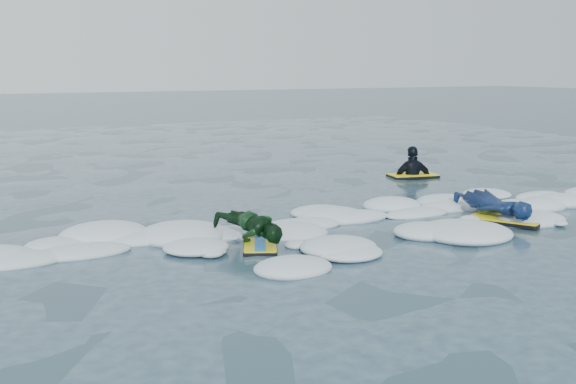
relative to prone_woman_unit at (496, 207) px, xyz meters
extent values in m
plane|color=#19263C|center=(-3.00, -0.66, -0.21)|extent=(120.00, 120.00, 0.00)
cube|color=black|center=(0.00, -0.22, -0.17)|extent=(1.01, 1.21, 0.05)
cube|color=#FFEF15|center=(0.00, -0.22, -0.14)|extent=(0.98, 1.18, 0.02)
imported|color=navy|center=(0.00, 0.03, 0.02)|extent=(0.76, 1.65, 0.38)
cube|color=black|center=(-3.92, 0.05, -0.18)|extent=(0.71, 0.88, 0.04)
cube|color=#FFEF15|center=(-3.92, 0.05, -0.16)|extent=(0.69, 0.86, 0.01)
cube|color=blue|center=(-3.92, 0.05, -0.15)|extent=(0.44, 0.72, 0.00)
imported|color=#103C14|center=(-3.92, 0.25, 0.03)|extent=(0.75, 1.23, 0.44)
cube|color=black|center=(1.50, 4.02, -0.18)|extent=(1.10, 0.74, 0.05)
cube|color=#FFEF15|center=(1.50, 4.02, -0.14)|extent=(1.07, 0.71, 0.02)
imported|color=black|center=(1.50, 4.02, -0.30)|extent=(0.96, 0.64, 1.52)
camera|label=1|loc=(-7.72, -8.04, 2.08)|focal=45.00mm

